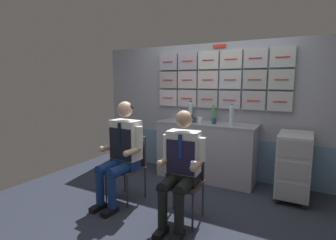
{
  "coord_description": "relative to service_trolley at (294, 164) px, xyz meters",
  "views": [
    {
      "loc": [
        1.36,
        -2.71,
        1.53
      ],
      "look_at": [
        -0.15,
        0.05,
        1.07
      ],
      "focal_mm": 27.72,
      "sensor_mm": 36.0,
      "label": 1
    }
  ],
  "objects": [
    {
      "name": "paper_cup_blue",
      "position": [
        -1.44,
        0.04,
        0.48
      ],
      "size": [
        0.07,
        0.07,
        0.08
      ],
      "color": "navy",
      "rests_on": "galley_counter"
    },
    {
      "name": "galley_counter",
      "position": [
        -1.27,
        0.12,
        -0.02
      ],
      "size": [
        1.55,
        0.53,
        0.91
      ],
      "color": "#9D9EA8",
      "rests_on": "ground"
    },
    {
      "name": "crew_member_right",
      "position": [
        -1.04,
        -1.27,
        0.21
      ],
      "size": [
        0.49,
        0.62,
        1.24
      ],
      "color": "black",
      "rests_on": "ground"
    },
    {
      "name": "paper_cup_tan",
      "position": [
        -1.54,
        0.01,
        0.48
      ],
      "size": [
        0.07,
        0.07,
        0.08
      ],
      "color": "white",
      "rests_on": "galley_counter"
    },
    {
      "name": "crew_member_left",
      "position": [
        -1.92,
        -1.16,
        0.25
      ],
      "size": [
        0.52,
        0.65,
        1.29
      ],
      "color": "black",
      "rests_on": "ground"
    },
    {
      "name": "service_trolley",
      "position": [
        0.0,
        0.0,
        0.0
      ],
      "size": [
        0.4,
        0.65,
        0.87
      ],
      "color": "black",
      "rests_on": "ground"
    },
    {
      "name": "coffee_cup_spare",
      "position": [
        -1.37,
        0.09,
        0.48
      ],
      "size": [
        0.07,
        0.07,
        0.09
      ],
      "color": "white",
      "rests_on": "galley_counter"
    },
    {
      "name": "water_bottle_short",
      "position": [
        -0.85,
        0.01,
        0.59
      ],
      "size": [
        0.07,
        0.07,
        0.31
      ],
      "color": "silver",
      "rests_on": "galley_counter"
    },
    {
      "name": "folding_chair_left",
      "position": [
        -1.91,
        -1.0,
        0.04
      ],
      "size": [
        0.42,
        0.43,
        0.83
      ],
      "color": "#2D2D33",
      "rests_on": "ground"
    },
    {
      "name": "espresso_cup_small",
      "position": [
        -1.12,
        0.06,
        0.48
      ],
      "size": [
        0.06,
        0.06,
        0.09
      ],
      "color": "navy",
      "rests_on": "galley_counter"
    },
    {
      "name": "sparkling_bottle_green",
      "position": [
        -1.62,
        0.3,
        0.59
      ],
      "size": [
        0.07,
        0.07,
        0.32
      ],
      "color": "silver",
      "rests_on": "galley_counter"
    },
    {
      "name": "folding_chair_right",
      "position": [
        -1.05,
        -1.11,
        0.04
      ],
      "size": [
        0.43,
        0.43,
        0.83
      ],
      "color": "#2D2D33",
      "rests_on": "ground"
    },
    {
      "name": "galley_bulkhead",
      "position": [
        -1.23,
        0.4,
        0.65
      ],
      "size": [
        4.2,
        0.14,
        2.15
      ],
      "color": "#969BA9",
      "rests_on": "ground"
    },
    {
      "name": "ground",
      "position": [
        -1.24,
        -0.97,
        -0.49
      ],
      "size": [
        4.8,
        4.8,
        0.04
      ],
      "primitive_type": "cube",
      "color": "#2A2E3C"
    },
    {
      "name": "water_bottle_tall",
      "position": [
        -1.21,
        0.27,
        0.56
      ],
      "size": [
        0.06,
        0.06,
        0.26
      ],
      "color": "#49975A",
      "rests_on": "galley_counter"
    }
  ]
}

